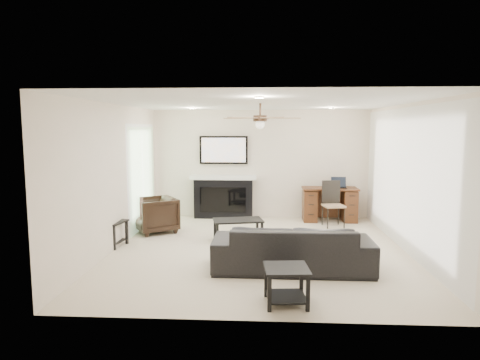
{
  "coord_description": "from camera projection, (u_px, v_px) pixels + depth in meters",
  "views": [
    {
      "loc": [
        0.07,
        -7.19,
        2.09
      ],
      "look_at": [
        -0.35,
        0.32,
        1.17
      ],
      "focal_mm": 32.0,
      "sensor_mm": 36.0,
      "label": 1
    }
  ],
  "objects": [
    {
      "name": "armchair",
      "position": [
        155.0,
        215.0,
        8.58
      ],
      "size": [
        1.07,
        1.06,
        0.71
      ],
      "primitive_type": "imported",
      "rotation": [
        0.0,
        0.0,
        -1.0
      ],
      "color": "black",
      "rests_on": "ground"
    },
    {
      "name": "sofa",
      "position": [
        292.0,
        247.0,
        6.31
      ],
      "size": [
        2.34,
        0.93,
        0.68
      ],
      "primitive_type": "imported",
      "rotation": [
        0.0,
        0.0,
        3.13
      ],
      "color": "black",
      "rests_on": "ground"
    },
    {
      "name": "end_table_left",
      "position": [
        110.0,
        234.0,
        7.59
      ],
      "size": [
        0.59,
        0.59,
        0.45
      ],
      "primitive_type": "cube",
      "rotation": [
        0.0,
        0.0,
        -0.21
      ],
      "color": "black",
      "rests_on": "ground"
    },
    {
      "name": "end_table_near",
      "position": [
        286.0,
        286.0,
        5.09
      ],
      "size": [
        0.56,
        0.56,
        0.45
      ],
      "primitive_type": "cube",
      "rotation": [
        0.0,
        0.0,
        0.08
      ],
      "color": "black",
      "rests_on": "ground"
    },
    {
      "name": "room_shell",
      "position": [
        271.0,
        152.0,
        7.24
      ],
      "size": [
        5.5,
        5.54,
        2.52
      ],
      "color": "beige",
      "rests_on": "ground"
    },
    {
      "name": "desk_chair",
      "position": [
        334.0,
        204.0,
        9.05
      ],
      "size": [
        0.49,
        0.51,
        0.97
      ],
      "primitive_type": "cube",
      "rotation": [
        0.0,
        0.0,
        0.18
      ],
      "color": "black",
      "rests_on": "ground"
    },
    {
      "name": "fireplace_unit",
      "position": [
        223.0,
        177.0,
        9.87
      ],
      "size": [
        1.52,
        0.34,
        1.91
      ],
      "primitive_type": "cube",
      "color": "black",
      "rests_on": "ground"
    },
    {
      "name": "laptop",
      "position": [
        339.0,
        183.0,
        9.51
      ],
      "size": [
        0.33,
        0.24,
        0.23
      ],
      "primitive_type": "cube",
      "color": "black",
      "rests_on": "desk"
    },
    {
      "name": "desk",
      "position": [
        329.0,
        204.0,
        9.6
      ],
      "size": [
        1.22,
        0.56,
        0.76
      ],
      "primitive_type": "cube",
      "color": "#3D1F0F",
      "rests_on": "ground"
    },
    {
      "name": "coffee_table",
      "position": [
        238.0,
        230.0,
        7.96
      ],
      "size": [
        0.99,
        0.69,
        0.4
      ],
      "primitive_type": "cube",
      "rotation": [
        0.0,
        0.0,
        0.22
      ],
      "color": "black",
      "rests_on": "ground"
    }
  ]
}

